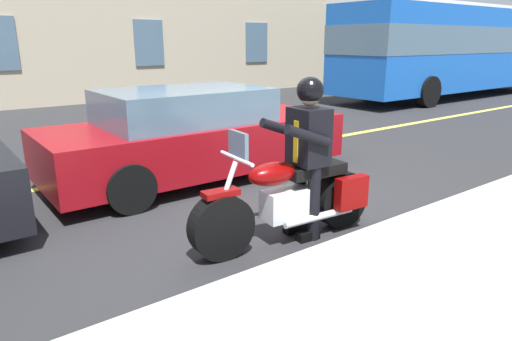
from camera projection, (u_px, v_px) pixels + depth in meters
name	position (u px, v px, depth m)	size (l,w,h in m)	color
ground_plane	(271.00, 189.00, 6.64)	(80.00, 80.00, 0.00)	#28282B
lane_center_stripe	(201.00, 161.00, 8.18)	(60.00, 0.16, 0.01)	#E5DB4C
motorcycle_main	(292.00, 200.00, 4.84)	(2.22, 0.71, 1.26)	black
rider_main	(307.00, 144.00, 4.78)	(0.65, 0.59, 1.74)	black
bus_near	(454.00, 46.00, 16.98)	(11.05, 2.70, 3.30)	blue
car_dark	(194.00, 135.00, 7.00)	(4.60, 1.92, 1.40)	maroon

